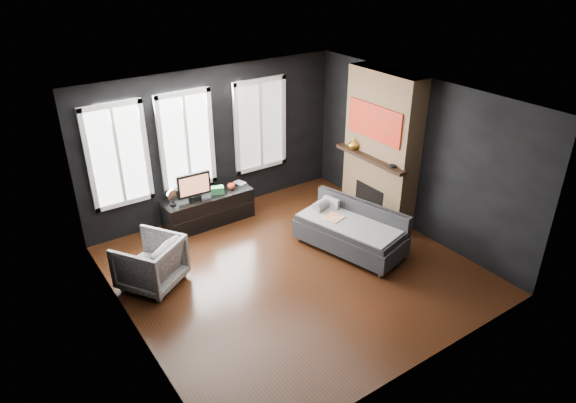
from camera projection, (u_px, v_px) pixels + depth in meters
floor at (294, 270)px, 8.04m from camera, size 5.00×5.00×0.00m
ceiling at (295, 102)px, 6.80m from camera, size 5.00×5.00×0.00m
wall_back at (214, 142)px, 9.25m from camera, size 5.00×0.02×2.70m
wall_left at (124, 245)px, 6.16m from camera, size 0.02×5.00×2.70m
wall_right at (415, 156)px, 8.68m from camera, size 0.02×5.00×2.70m
windows at (187, 90)px, 8.52m from camera, size 4.00×0.16×1.76m
fireplace at (381, 147)px, 9.01m from camera, size 0.70×1.62×2.70m
sofa at (350, 229)px, 8.39m from camera, size 1.33×1.97×0.77m
stripe_pillow at (331, 206)px, 8.75m from camera, size 0.15×0.31×0.30m
armchair at (150, 260)px, 7.52m from camera, size 1.10×1.09×0.84m
media_console at (208, 209)px, 9.24m from camera, size 1.63×0.52×0.56m
monitor at (194, 185)px, 8.85m from camera, size 0.62×0.16×0.55m
desk_fan at (172, 197)px, 8.71m from camera, size 0.26×0.26×0.30m
mug at (231, 186)px, 9.30m from camera, size 0.15×0.13×0.13m
book at (236, 179)px, 9.46m from camera, size 0.16×0.05×0.21m
storage_box at (217, 190)px, 9.16m from camera, size 0.26×0.21×0.12m
mantel_vase at (354, 144)px, 9.23m from camera, size 0.23×0.24×0.20m
mantel_clock at (393, 166)px, 8.53m from camera, size 0.14×0.14×0.04m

